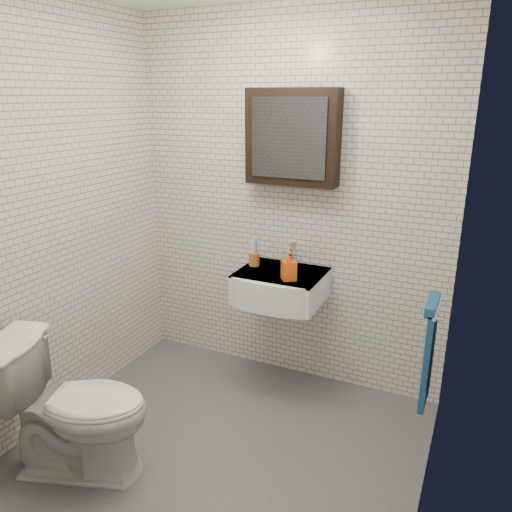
% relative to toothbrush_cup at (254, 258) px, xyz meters
% --- Properties ---
extents(ground, '(2.20, 2.00, 0.01)m').
position_rel_toothbrush_cup_xyz_m(ground, '(0.16, -0.81, -0.90)').
color(ground, '#484B4F').
rests_on(ground, ground).
extents(room_shell, '(2.22, 2.02, 2.51)m').
position_rel_toothbrush_cup_xyz_m(room_shell, '(0.16, -0.81, 0.57)').
color(room_shell, silver).
rests_on(room_shell, ground).
extents(washbasin, '(0.55, 0.50, 0.20)m').
position_rel_toothbrush_cup_xyz_m(washbasin, '(0.21, -0.08, -0.14)').
color(washbasin, white).
rests_on(washbasin, room_shell).
extents(faucet, '(0.06, 0.20, 0.15)m').
position_rel_toothbrush_cup_xyz_m(faucet, '(0.21, 0.12, 0.02)').
color(faucet, silver).
rests_on(faucet, washbasin).
extents(mirror_cabinet, '(0.60, 0.15, 0.60)m').
position_rel_toothbrush_cup_xyz_m(mirror_cabinet, '(0.21, 0.11, 0.80)').
color(mirror_cabinet, black).
rests_on(mirror_cabinet, room_shell).
extents(towel_rail, '(0.09, 0.30, 0.58)m').
position_rel_toothbrush_cup_xyz_m(towel_rail, '(1.21, -0.46, -0.18)').
color(towel_rail, silver).
rests_on(towel_rail, room_shell).
extents(toothbrush_cup, '(0.08, 0.08, 0.20)m').
position_rel_toothbrush_cup_xyz_m(toothbrush_cup, '(0.00, 0.00, 0.00)').
color(toothbrush_cup, '#A26228').
rests_on(toothbrush_cup, washbasin).
extents(soap_bottle, '(0.12, 0.12, 0.19)m').
position_rel_toothbrush_cup_xyz_m(soap_bottle, '(0.31, -0.16, 0.04)').
color(soap_bottle, orange).
rests_on(soap_bottle, washbasin).
extents(toilet, '(0.87, 0.66, 0.79)m').
position_rel_toothbrush_cup_xyz_m(toilet, '(-0.45, -1.27, -0.51)').
color(toilet, white).
rests_on(toilet, ground).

